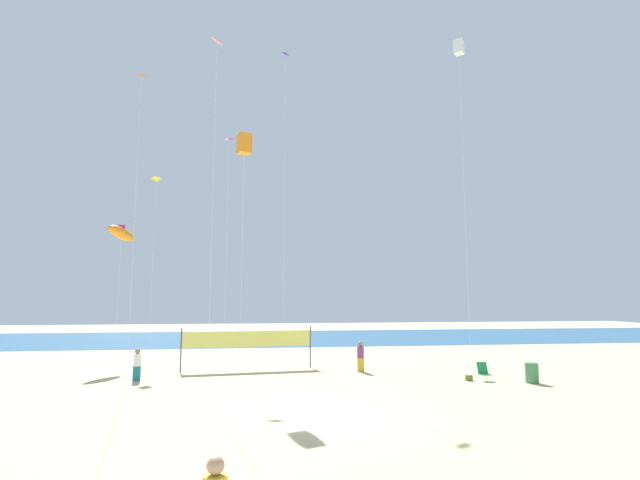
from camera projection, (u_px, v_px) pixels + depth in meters
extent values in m
plane|color=#D1BC89|center=(313.00, 416.00, 16.67)|extent=(120.00, 120.00, 0.00)
cube|color=#28608C|center=(276.00, 338.00, 48.95)|extent=(120.00, 20.00, 0.01)
sphere|color=tan|center=(216.00, 465.00, 7.36)|extent=(0.28, 0.28, 0.28)
cube|color=gold|center=(361.00, 365.00, 26.62)|extent=(0.36, 0.22, 0.76)
cylinder|color=#7A3872|center=(360.00, 352.00, 26.70)|extent=(0.38, 0.38, 0.63)
sphere|color=#997051|center=(360.00, 344.00, 26.76)|extent=(0.28, 0.28, 0.28)
cube|color=#19727A|center=(137.00, 373.00, 23.69)|extent=(0.34, 0.21, 0.72)
cylinder|color=white|center=(137.00, 360.00, 23.77)|extent=(0.36, 0.36, 0.59)
sphere|color=#997051|center=(138.00, 351.00, 23.82)|extent=(0.26, 0.26, 0.26)
cube|color=#1E8C4C|center=(485.00, 375.00, 23.56)|extent=(0.52, 0.48, 0.03)
cube|color=#1E8C4C|center=(482.00, 368.00, 23.88)|extent=(0.52, 0.23, 0.57)
cylinder|color=silver|center=(487.00, 378.00, 23.40)|extent=(0.03, 0.03, 0.32)
cylinder|color=silver|center=(484.00, 377.00, 23.68)|extent=(0.03, 0.03, 0.32)
cylinder|color=#3F7F4C|center=(532.00, 373.00, 23.07)|extent=(0.63, 0.63, 0.96)
cylinder|color=#4C4C51|center=(181.00, 350.00, 26.60)|extent=(0.08, 0.08, 2.40)
cylinder|color=#4C4C51|center=(310.00, 347.00, 28.38)|extent=(0.08, 0.08, 2.40)
cube|color=#EAE566|center=(248.00, 339.00, 27.56)|extent=(7.39, 0.84, 0.90)
cube|color=olive|center=(469.00, 378.00, 23.70)|extent=(0.34, 0.17, 0.27)
cylinder|color=silver|center=(284.00, 201.00, 33.54)|extent=(0.01, 0.01, 21.84)
pyramid|color=purple|center=(286.00, 53.00, 34.84)|extent=(0.81, 0.81, 0.43)
cylinder|color=silver|center=(152.00, 266.00, 33.61)|extent=(0.01, 0.01, 12.64)
pyramid|color=yellow|center=(156.00, 178.00, 34.41)|extent=(0.56, 0.57, 0.33)
cylinder|color=silver|center=(134.00, 226.00, 22.76)|extent=(0.01, 0.01, 15.07)
pyramid|color=orange|center=(141.00, 75.00, 23.65)|extent=(0.59, 0.60, 0.37)
cylinder|color=silver|center=(226.00, 250.00, 28.86)|extent=(0.01, 0.01, 13.93)
pyramid|color=#D833A5|center=(229.00, 139.00, 29.68)|extent=(0.62, 0.63, 0.31)
cylinder|color=silver|center=(212.00, 209.00, 21.72)|extent=(0.01, 0.01, 16.30)
pyramid|color=pink|center=(218.00, 40.00, 22.71)|extent=(0.65, 0.66, 0.39)
cylinder|color=silver|center=(118.00, 296.00, 31.61)|extent=(0.01, 0.01, 8.42)
ellipsoid|color=orange|center=(121.00, 233.00, 32.12)|extent=(1.94, 2.33, 1.33)
cube|color=#D833A5|center=(122.00, 229.00, 32.16)|extent=(0.44, 0.06, 0.54)
cylinder|color=silver|center=(242.00, 257.00, 25.57)|extent=(0.01, 0.01, 12.58)
cube|color=orange|center=(244.00, 144.00, 26.33)|extent=(0.89, 0.89, 1.10)
cylinder|color=silver|center=(465.00, 204.00, 26.94)|extent=(0.01, 0.01, 18.81)
cube|color=white|center=(459.00, 47.00, 28.07)|extent=(0.73, 0.73, 0.82)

